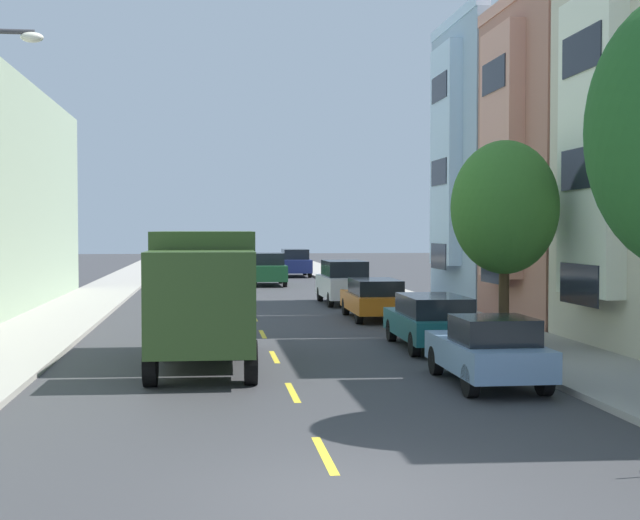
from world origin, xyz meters
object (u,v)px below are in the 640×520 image
object	(u,v)px
parked_suv_navy	(295,263)
parked_wagon_orange	(374,298)
parked_wagon_teal	(431,320)
parked_suv_white	(344,282)
parked_hatchback_sky	(488,350)
street_tree_second	(505,208)
delivery_box_truck	(204,289)
moving_forest_sedan	(268,269)

from	to	relation	value
parked_suv_navy	parked_wagon_orange	distance (m)	29.61
parked_wagon_teal	parked_suv_white	xyz separation A→B (m)	(-0.16, 14.79, 0.18)
parked_suv_navy	parked_hatchback_sky	distance (m)	43.41
parked_wagon_orange	parked_suv_navy	bearing A→B (deg)	90.05
street_tree_second	parked_suv_navy	bearing A→B (deg)	93.12
parked_suv_white	street_tree_second	bearing A→B (deg)	-82.14
street_tree_second	parked_suv_white	bearing A→B (deg)	97.86
street_tree_second	delivery_box_truck	distance (m)	8.62
street_tree_second	parked_wagon_teal	xyz separation A→B (m)	(-1.94, 0.43, -3.11)
street_tree_second	parked_hatchback_sky	xyz separation A→B (m)	(-2.19, -5.35, -3.16)
parked_wagon_teal	moving_forest_sedan	world-z (taller)	moving_forest_sedan
street_tree_second	parked_suv_navy	world-z (taller)	street_tree_second
delivery_box_truck	parked_suv_white	distance (m)	18.04
parked_hatchback_sky	moving_forest_sedan	size ratio (longest dim) A/B	0.84
street_tree_second	parked_suv_navy	xyz separation A→B (m)	(-2.08, 38.06, -2.93)
parked_wagon_teal	parked_suv_white	distance (m)	14.80
parked_suv_navy	parked_suv_white	xyz separation A→B (m)	(-0.03, -22.83, 0.00)
delivery_box_truck	moving_forest_sedan	xyz separation A→B (m)	(3.60, 30.35, -0.88)
parked_wagon_orange	parked_hatchback_sky	bearing A→B (deg)	-90.59
moving_forest_sedan	parked_hatchback_sky	bearing A→B (deg)	-85.94
street_tree_second	moving_forest_sedan	world-z (taller)	street_tree_second
parked_wagon_orange	parked_suv_white	bearing A→B (deg)	90.46
parked_suv_white	delivery_box_truck	bearing A→B (deg)	-109.77
parked_wagon_teal	parked_wagon_orange	size ratio (longest dim) A/B	1.00
delivery_box_truck	parked_hatchback_sky	size ratio (longest dim) A/B	1.79
parked_hatchback_sky	parked_suv_white	size ratio (longest dim) A/B	0.83
delivery_box_truck	parked_suv_navy	distance (m)	40.26
parked_suv_white	parked_wagon_orange	bearing A→B (deg)	-89.54
street_tree_second	parked_suv_navy	distance (m)	38.22
parked_suv_navy	parked_suv_white	world-z (taller)	same
delivery_box_truck	parked_wagon_orange	size ratio (longest dim) A/B	1.52
street_tree_second	delivery_box_truck	bearing A→B (deg)	-168.08
parked_suv_navy	parked_wagon_orange	xyz separation A→B (m)	(0.03, -29.61, -0.18)
parked_hatchback_sky	moving_forest_sedan	world-z (taller)	moving_forest_sedan
parked_suv_navy	parked_suv_white	bearing A→B (deg)	-90.07
street_tree_second	parked_suv_white	world-z (taller)	street_tree_second
parked_hatchback_sky	moving_forest_sedan	bearing A→B (deg)	94.06
delivery_box_truck	parked_wagon_orange	xyz separation A→B (m)	(6.15, 10.17, -1.06)
parked_hatchback_sky	parked_suv_white	bearing A→B (deg)	89.75
parked_suv_white	moving_forest_sedan	distance (m)	13.63
street_tree_second	delivery_box_truck	size ratio (longest dim) A/B	0.79
delivery_box_truck	moving_forest_sedan	world-z (taller)	delivery_box_truck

